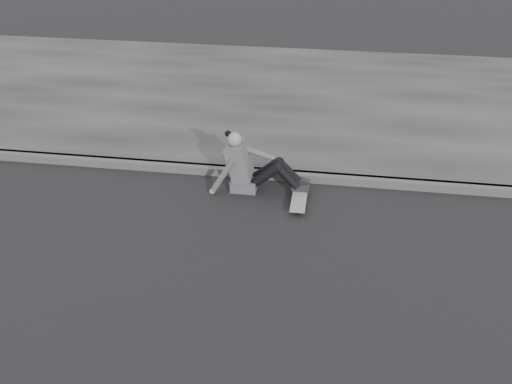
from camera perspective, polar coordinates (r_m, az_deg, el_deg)
ground at (r=6.30m, az=16.57°, el=-11.46°), size 80.00×80.00×0.00m
curb at (r=8.35m, az=14.85°, el=0.77°), size 24.00×0.16×0.12m
sidewalk at (r=11.07m, az=13.66°, el=8.57°), size 24.00×6.00×0.12m
skateboard at (r=7.76m, az=4.36°, el=-0.55°), size 0.20×0.78×0.09m
seated_woman at (r=7.90m, az=-0.73°, el=2.57°), size 1.38×0.46×0.88m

